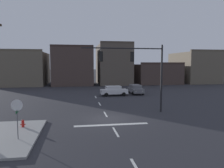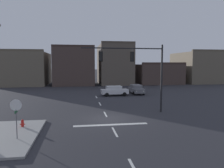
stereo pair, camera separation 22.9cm
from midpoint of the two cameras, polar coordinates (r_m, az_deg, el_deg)
ground_plane at (r=20.83m, az=-1.31°, el=-9.17°), size 400.00×400.00×0.00m
sidewalk_near_corner at (r=17.63m, az=-27.23°, el=-12.19°), size 5.00×8.00×0.15m
stop_bar_paint at (r=18.91m, az=-0.47°, el=-10.65°), size 6.40×0.50×0.01m
lane_centreline at (r=22.75m, az=-2.01°, el=-7.92°), size 0.16×26.40×0.01m
signal_mast_near_side at (r=23.03m, az=6.96°, el=4.83°), size 8.65×0.43×7.27m
stop_sign at (r=15.93m, az=-24.08°, el=-6.21°), size 0.76×0.64×2.83m
car_lot_nearside at (r=35.72m, az=0.27°, el=-1.73°), size 4.52×2.07×1.61m
car_lot_middle at (r=38.07m, az=6.00°, el=-1.33°), size 2.01×4.50×1.61m
fire_hydrant at (r=19.15m, az=-22.68°, el=-9.85°), size 0.40×0.30×0.75m
building_row at (r=57.53m, az=-0.49°, el=4.24°), size 56.32×13.84×10.59m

